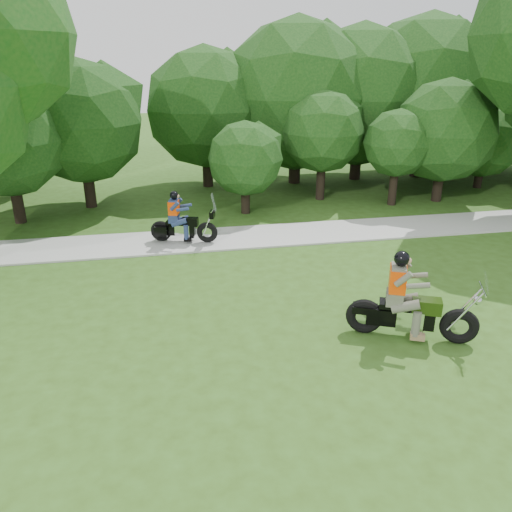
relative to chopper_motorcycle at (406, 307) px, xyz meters
name	(u,v)px	position (x,y,z in m)	size (l,w,h in m)	color
ground	(400,368)	(-0.57, -1.08, -0.73)	(100.00, 100.00, 0.00)	#2F4C15
walkway	(294,234)	(-0.57, 6.92, -0.70)	(60.00, 2.20, 0.06)	#A9A9A4
tree_line	(314,104)	(2.15, 14.00, 2.96)	(39.45, 11.49, 7.68)	black
chopper_motorcycle	(406,307)	(0.00, 0.00, 0.00)	(2.65, 1.53, 1.97)	black
touring_motorcycle	(179,224)	(-4.42, 6.81, -0.06)	(2.17, 1.07, 1.68)	black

